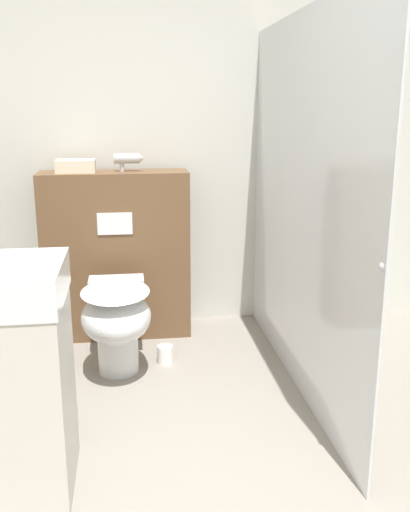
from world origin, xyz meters
TOP-DOWN VIEW (x-y plane):
  - wall_back at (0.00, 2.37)m, footprint 8.00×0.06m
  - partition_panel at (-0.43, 2.14)m, footprint 0.96×0.31m
  - shower_glass at (0.56, 1.29)m, footprint 0.04×2.09m
  - toilet at (-0.43, 1.50)m, footprint 0.39×0.64m
  - hair_drier at (-0.34, 2.14)m, footprint 0.19×0.06m
  - folded_towel at (-0.67, 2.13)m, footprint 0.24×0.18m
  - spare_toilet_roll at (-0.15, 1.61)m, footprint 0.10×0.10m

SIDE VIEW (x-z plane):
  - spare_toilet_roll at x=-0.15m, z-range 0.00..0.11m
  - toilet at x=-0.43m, z-range 0.08..0.61m
  - partition_panel at x=-0.43m, z-range 0.00..1.11m
  - shower_glass at x=0.56m, z-range 0.00..2.00m
  - folded_towel at x=-0.67m, z-range 1.11..1.19m
  - hair_drier at x=-0.34m, z-range 1.13..1.25m
  - wall_back at x=0.00m, z-range 0.00..2.50m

